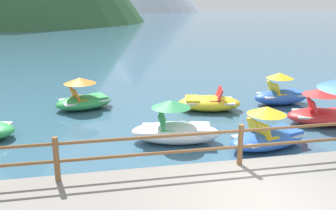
# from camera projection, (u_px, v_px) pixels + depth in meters

# --- Properties ---
(ground_plane) EXTENTS (200.00, 200.00, 0.00)m
(ground_plane) POSITION_uv_depth(u_px,v_px,m) (118.00, 35.00, 44.83)
(ground_plane) COLOR #38607A
(dock_railing) EXTENTS (23.92, 0.12, 0.95)m
(dock_railing) POSITION_uv_depth(u_px,v_px,m) (241.00, 141.00, 8.29)
(dock_railing) COLOR brown
(dock_railing) RESTS_ON promenade_dock
(pedal_boat_0) EXTENTS (2.23, 1.16, 1.27)m
(pedal_boat_0) POSITION_uv_depth(u_px,v_px,m) (281.00, 94.00, 14.74)
(pedal_boat_0) COLOR blue
(pedal_boat_0) RESTS_ON ground
(pedal_boat_2) EXTENTS (2.54, 1.76, 0.87)m
(pedal_boat_2) POSITION_uv_depth(u_px,v_px,m) (209.00, 103.00, 13.96)
(pedal_boat_2) COLOR yellow
(pedal_boat_2) RESTS_ON ground
(pedal_boat_3) EXTENTS (2.43, 1.88, 1.22)m
(pedal_boat_3) POSITION_uv_depth(u_px,v_px,m) (84.00, 98.00, 14.09)
(pedal_boat_3) COLOR green
(pedal_boat_3) RESTS_ON ground
(pedal_boat_4) EXTENTS (2.69, 1.78, 1.21)m
(pedal_boat_4) POSITION_uv_depth(u_px,v_px,m) (268.00, 134.00, 10.39)
(pedal_boat_4) COLOR blue
(pedal_boat_4) RESTS_ON ground
(pedal_boat_6) EXTENTS (2.49, 1.83, 1.23)m
(pedal_boat_6) POSITION_uv_depth(u_px,v_px,m) (322.00, 112.00, 12.31)
(pedal_boat_6) COLOR red
(pedal_boat_6) RESTS_ON ground
(pedal_boat_7) EXTENTS (2.79, 1.80, 1.27)m
(pedal_boat_7) POSITION_uv_depth(u_px,v_px,m) (175.00, 129.00, 10.75)
(pedal_boat_7) COLOR white
(pedal_boat_7) RESTS_ON ground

